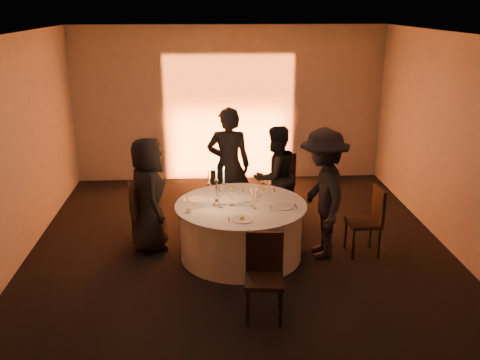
{
  "coord_description": "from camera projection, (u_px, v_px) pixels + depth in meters",
  "views": [
    {
      "loc": [
        -0.45,
        -6.79,
        3.38
      ],
      "look_at": [
        0.0,
        0.2,
        1.05
      ],
      "focal_mm": 40.0,
      "sensor_mm": 36.0,
      "label": 1
    }
  ],
  "objects": [
    {
      "name": "plate_right",
      "position": [
        283.0,
        207.0,
        7.17
      ],
      "size": [
        0.36,
        0.28,
        0.01
      ],
      "color": "white",
      "rests_on": "banquet_table"
    },
    {
      "name": "wine_glass_a",
      "position": [
        252.0,
        196.0,
        7.17
      ],
      "size": [
        0.07,
        0.07,
        0.19
      ],
      "color": "silver",
      "rests_on": "banquet_table"
    },
    {
      "name": "guest_back_left",
      "position": [
        229.0,
        166.0,
        8.42
      ],
      "size": [
        0.72,
        0.51,
        1.87
      ],
      "primitive_type": "imported",
      "rotation": [
        0.0,
        0.0,
        3.05
      ],
      "color": "black",
      "rests_on": "floor"
    },
    {
      "name": "floor",
      "position": [
        241.0,
        255.0,
        7.52
      ],
      "size": [
        7.0,
        7.0,
        0.0
      ],
      "primitive_type": "plane",
      "color": "black",
      "rests_on": "ground"
    },
    {
      "name": "tumbler_a",
      "position": [
        258.0,
        194.0,
        7.53
      ],
      "size": [
        0.07,
        0.07,
        0.09
      ],
      "primitive_type": "cylinder",
      "color": "silver",
      "rests_on": "banquet_table"
    },
    {
      "name": "wall_front",
      "position": [
        274.0,
        285.0,
        3.74
      ],
      "size": [
        7.0,
        0.0,
        7.0
      ],
      "primitive_type": "plane",
      "rotation": [
        -1.57,
        0.0,
        0.0
      ],
      "color": "beige",
      "rests_on": "floor"
    },
    {
      "name": "wall_left",
      "position": [
        9.0,
        156.0,
        6.87
      ],
      "size": [
        0.0,
        7.0,
        7.0
      ],
      "primitive_type": "plane",
      "rotation": [
        1.57,
        0.0,
        1.57
      ],
      "color": "beige",
      "rests_on": "floor"
    },
    {
      "name": "uplighter_fixture",
      "position": [
        230.0,
        180.0,
        10.54
      ],
      "size": [
        0.25,
        0.12,
        0.1
      ],
      "primitive_type": "cube",
      "color": "black",
      "rests_on": "floor"
    },
    {
      "name": "wall_right",
      "position": [
        462.0,
        149.0,
        7.23
      ],
      "size": [
        0.0,
        7.0,
        7.0
      ],
      "primitive_type": "plane",
      "rotation": [
        1.57,
        0.0,
        -1.57
      ],
      "color": "beige",
      "rests_on": "floor"
    },
    {
      "name": "plate_back_right",
      "position": [
        263.0,
        190.0,
        7.79
      ],
      "size": [
        0.35,
        0.29,
        0.08
      ],
      "color": "white",
      "rests_on": "banquet_table"
    },
    {
      "name": "plate_front",
      "position": [
        242.0,
        219.0,
        6.75
      ],
      "size": [
        0.36,
        0.28,
        0.08
      ],
      "color": "white",
      "rests_on": "banquet_table"
    },
    {
      "name": "plate_left",
      "position": [
        196.0,
        200.0,
        7.42
      ],
      "size": [
        0.36,
        0.25,
        0.01
      ],
      "color": "white",
      "rests_on": "banquet_table"
    },
    {
      "name": "candelabra",
      "position": [
        217.0,
        191.0,
        7.17
      ],
      "size": [
        0.25,
        0.12,
        0.6
      ],
      "color": "white",
      "rests_on": "banquet_table"
    },
    {
      "name": "wall_back",
      "position": [
        229.0,
        105.0,
        10.37
      ],
      "size": [
        7.0,
        0.0,
        7.0
      ],
      "primitive_type": "plane",
      "rotation": [
        1.57,
        0.0,
        0.0
      ],
      "color": "beige",
      "rests_on": "floor"
    },
    {
      "name": "chair_right",
      "position": [
        370.0,
        217.0,
        7.42
      ],
      "size": [
        0.44,
        0.44,
        0.98
      ],
      "rotation": [
        0.0,
        0.0,
        -1.54
      ],
      "color": "black",
      "rests_on": "floor"
    },
    {
      "name": "ceiling",
      "position": [
        241.0,
        35.0,
        6.58
      ],
      "size": [
        7.0,
        7.0,
        0.0
      ],
      "primitive_type": "plane",
      "rotation": [
        3.14,
        0.0,
        0.0
      ],
      "color": "silver",
      "rests_on": "wall_back"
    },
    {
      "name": "wine_glass_h",
      "position": [
        255.0,
        199.0,
        7.08
      ],
      "size": [
        0.07,
        0.07,
        0.19
      ],
      "color": "silver",
      "rests_on": "banquet_table"
    },
    {
      "name": "chair_back_right",
      "position": [
        280.0,
        179.0,
        8.9
      ],
      "size": [
        0.59,
        0.59,
        1.03
      ],
      "rotation": [
        0.0,
        0.0,
        -2.74
      ],
      "color": "black",
      "rests_on": "floor"
    },
    {
      "name": "guest_back_right",
      "position": [
        275.0,
        177.0,
        8.31
      ],
      "size": [
        0.98,
        0.92,
        1.61
      ],
      "primitive_type": "imported",
      "rotation": [
        0.0,
        0.0,
        -2.62
      ],
      "color": "black",
      "rests_on": "floor"
    },
    {
      "name": "wine_glass_d",
      "position": [
        221.0,
        198.0,
        7.12
      ],
      "size": [
        0.07,
        0.07,
        0.19
      ],
      "color": "silver",
      "rests_on": "banquet_table"
    },
    {
      "name": "plate_back_left",
      "position": [
        231.0,
        189.0,
        7.82
      ],
      "size": [
        0.35,
        0.27,
        0.08
      ],
      "color": "white",
      "rests_on": "banquet_table"
    },
    {
      "name": "chair_left",
      "position": [
        141.0,
        211.0,
        7.67
      ],
      "size": [
        0.53,
        0.53,
        0.96
      ],
      "rotation": [
        0.0,
        0.0,
        1.9
      ],
      "color": "black",
      "rests_on": "floor"
    },
    {
      "name": "chair_back_left",
      "position": [
        224.0,
        192.0,
        8.59
      ],
      "size": [
        0.43,
        0.43,
        0.88
      ],
      "rotation": [
        0.0,
        0.0,
        3.01
      ],
      "color": "black",
      "rests_on": "floor"
    },
    {
      "name": "wine_glass_g",
      "position": [
        269.0,
        184.0,
        7.65
      ],
      "size": [
        0.07,
        0.07,
        0.19
      ],
      "color": "silver",
      "rests_on": "banquet_table"
    },
    {
      "name": "chair_front",
      "position": [
        264.0,
        271.0,
        5.95
      ],
      "size": [
        0.46,
        0.46,
        0.96
      ],
      "rotation": [
        0.0,
        0.0,
        -0.1
      ],
      "color": "black",
      "rests_on": "floor"
    },
    {
      "name": "tumbler_b",
      "position": [
        247.0,
        199.0,
        7.34
      ],
      "size": [
        0.07,
        0.07,
        0.09
      ],
      "primitive_type": "cylinder",
      "color": "silver",
      "rests_on": "banquet_table"
    },
    {
      "name": "banquet_table",
      "position": [
        241.0,
        230.0,
        7.4
      ],
      "size": [
        1.8,
        1.8,
        0.77
      ],
      "color": "black",
      "rests_on": "floor"
    },
    {
      "name": "guest_left",
      "position": [
        148.0,
        194.0,
        7.51
      ],
      "size": [
        0.71,
        0.91,
        1.63
      ],
      "primitive_type": "imported",
      "rotation": [
        0.0,
        0.0,
        1.83
      ],
      "color": "black",
      "rests_on": "floor"
    },
    {
      "name": "coffee_cup",
      "position": [
        189.0,
        210.0,
        6.99
      ],
      "size": [
        0.11,
        0.11,
        0.07
      ],
      "color": "white",
      "rests_on": "banquet_table"
    },
    {
      "name": "wine_glass_c",
      "position": [
        257.0,
        192.0,
        7.33
      ],
      "size": [
        0.07,
        0.07,
        0.19
      ],
      "color": "silver",
      "rests_on": "banquet_table"
    },
    {
      "name": "wine_glass_b",
      "position": [
        224.0,
        195.0,
        7.22
      ],
      "size": [
        0.07,
        0.07,
        0.19
      ],
      "color": "silver",
      "rests_on": "banquet_table"
    },
    {
      "name": "wine_glass_e",
      "position": [
        261.0,
        185.0,
        7.63
      ],
      "size": [
        0.07,
        0.07,
        0.19
      ],
      "color": "silver",
      "rests_on": "banquet_table"
    },
    {
      "name": "wine_glass_f",
      "position": [
        232.0,
        196.0,
        7.19
      ],
      "size": [
        0.07,
        0.07,
        0.19
      ],
      "color": "silver",
      "rests_on": "banquet_table"
    },
    {
      "name": "guest_right",
      "position": [
        323.0,
        194.0,
        7.26
      ],
      "size": [
        0.72,
        1.2,
        1.81
      ],
      "primitive_type": "imported",
      "rotation": [
        0.0,
        0.0,
        -1.53
      ],
      "color": "black",
      "rests_on": "floor"
    }
  ]
}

